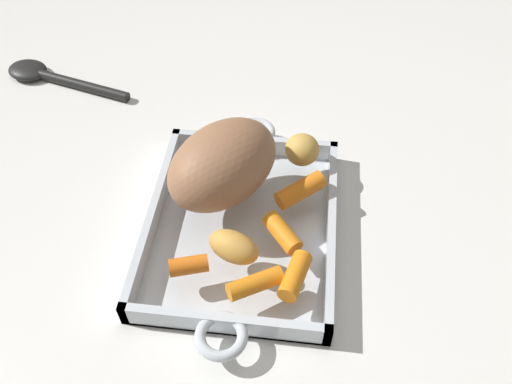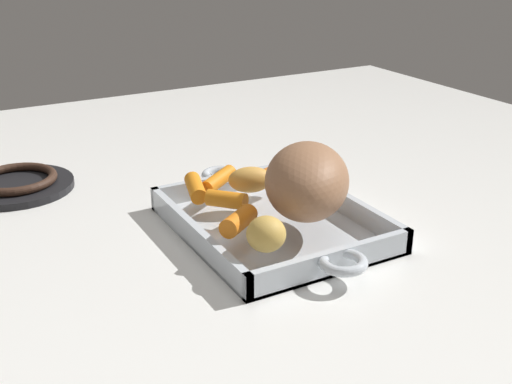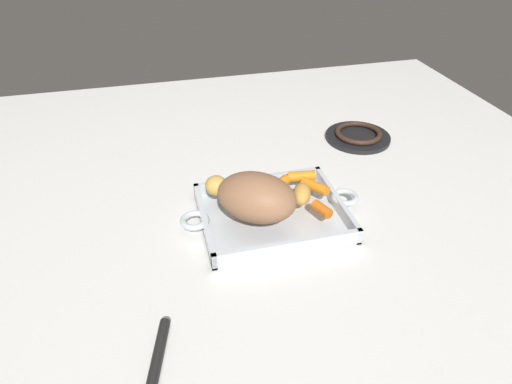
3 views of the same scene
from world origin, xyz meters
name	(u,v)px [view 3 (image 3 of 3)]	position (x,y,z in m)	size (l,w,h in m)	color
ground_plane	(272,219)	(0.00, 0.00, 0.00)	(1.63, 1.63, 0.00)	white
roasting_dish	(272,215)	(0.00, 0.00, 0.01)	(0.37, 0.23, 0.03)	silver
pork_roast	(257,197)	(0.04, 0.03, 0.08)	(0.16, 0.11, 0.09)	#956647
baby_carrot_center_right	(302,176)	(-0.09, -0.07, 0.04)	(0.02, 0.02, 0.06)	orange
baby_carrot_long	(279,185)	(-0.03, -0.05, 0.04)	(0.02, 0.02, 0.05)	orange
baby_carrot_northwest	(315,186)	(-0.10, -0.03, 0.04)	(0.02, 0.02, 0.06)	orange
baby_carrot_center_left	(246,184)	(0.04, -0.07, 0.05)	(0.02, 0.02, 0.06)	orange
baby_carrot_short	(322,209)	(-0.09, 0.05, 0.04)	(0.02, 0.02, 0.04)	orange
potato_halved	(216,185)	(0.10, -0.07, 0.05)	(0.05, 0.05, 0.04)	gold
potato_whole	(301,193)	(-0.06, 0.00, 0.05)	(0.06, 0.04, 0.04)	gold
stove_burner_rear	(358,136)	(-0.32, -0.27, 0.01)	(0.17, 0.17, 0.02)	black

